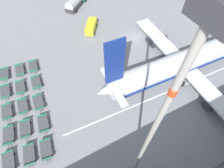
{
  "coord_description": "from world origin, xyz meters",
  "views": [
    {
      "loc": [
        27.6,
        -20.73,
        27.83
      ],
      "look_at": [
        10.88,
        -12.04,
        1.88
      ],
      "focal_mm": 28.0,
      "sensor_mm": 36.0,
      "label": 1
    }
  ],
  "objects_px": {
    "baggage_dolly_row_near_col_d": "(8,135)",
    "baggage_dolly_row_mid_b_col_a": "(33,66)",
    "baggage_dolly_row_mid_a_col_b": "(20,87)",
    "baggage_dolly_row_mid_b_col_e": "(46,149)",
    "fuel_tanker_primary": "(75,2)",
    "apron_light_mast": "(156,125)",
    "airplane": "(188,60)",
    "baggage_dolly_row_near_col_b": "(5,92)",
    "service_van": "(91,26)",
    "baggage_dolly_row_mid_a_col_a": "(20,70)",
    "baggage_dolly_row_near_col_e": "(9,162)",
    "baggage_dolly_row_mid_b_col_b": "(36,82)",
    "baggage_dolly_row_mid_a_col_c": "(23,106)",
    "baggage_dolly_row_near_col_c": "(7,112)",
    "baggage_dolly_row_mid_b_col_d": "(43,123)",
    "baggage_dolly_row_near_col_a": "(4,74)",
    "baggage_dolly_row_mid_a_col_d": "(25,129)",
    "baggage_dolly_row_mid_b_col_c": "(39,102)",
    "baggage_dolly_row_mid_a_col_e": "(29,155)"
  },
  "relations": [
    {
      "from": "baggage_dolly_row_mid_a_col_a",
      "to": "apron_light_mast",
      "type": "xyz_separation_m",
      "value": [
        26.32,
        11.57,
        14.55
      ]
    },
    {
      "from": "service_van",
      "to": "baggage_dolly_row_near_col_a",
      "type": "relative_size",
      "value": 1.52
    },
    {
      "from": "baggage_dolly_row_mid_b_col_c",
      "to": "baggage_dolly_row_near_col_d",
      "type": "bearing_deg",
      "value": -55.84
    },
    {
      "from": "baggage_dolly_row_near_col_b",
      "to": "baggage_dolly_row_mid_b_col_b",
      "type": "bearing_deg",
      "value": 84.84
    },
    {
      "from": "baggage_dolly_row_near_col_c",
      "to": "baggage_dolly_row_mid_a_col_e",
      "type": "relative_size",
      "value": 0.99
    },
    {
      "from": "baggage_dolly_row_mid_a_col_c",
      "to": "apron_light_mast",
      "type": "xyz_separation_m",
      "value": [
        17.38,
        12.62,
        14.55
      ]
    },
    {
      "from": "baggage_dolly_row_near_col_d",
      "to": "baggage_dolly_row_mid_b_col_e",
      "type": "distance_m",
      "value": 6.85
    },
    {
      "from": "service_van",
      "to": "baggage_dolly_row_near_col_c",
      "type": "height_order",
      "value": "service_van"
    },
    {
      "from": "airplane",
      "to": "baggage_dolly_row_near_col_d",
      "type": "distance_m",
      "value": 34.46
    },
    {
      "from": "baggage_dolly_row_near_col_b",
      "to": "baggage_dolly_row_mid_a_col_a",
      "type": "relative_size",
      "value": 1.0
    },
    {
      "from": "baggage_dolly_row_near_col_e",
      "to": "baggage_dolly_row_mid_a_col_b",
      "type": "xyz_separation_m",
      "value": [
        -12.97,
        4.03,
        0.0
      ]
    },
    {
      "from": "baggage_dolly_row_mid_a_col_b",
      "to": "baggage_dolly_row_mid_b_col_e",
      "type": "xyz_separation_m",
      "value": [
        13.69,
        1.34,
        0.0
      ]
    },
    {
      "from": "service_van",
      "to": "apron_light_mast",
      "type": "distance_m",
      "value": 35.79
    },
    {
      "from": "baggage_dolly_row_mid_b_col_b",
      "to": "baggage_dolly_row_mid_b_col_d",
      "type": "xyz_separation_m",
      "value": [
        9.08,
        -0.95,
        0.0
      ]
    },
    {
      "from": "baggage_dolly_row_near_col_d",
      "to": "baggage_dolly_row_mid_a_col_e",
      "type": "bearing_deg",
      "value": 26.95
    },
    {
      "from": "baggage_dolly_row_mid_b_col_d",
      "to": "baggage_dolly_row_mid_b_col_e",
      "type": "xyz_separation_m",
      "value": [
        4.37,
        -0.69,
        0.0
      ]
    },
    {
      "from": "baggage_dolly_row_near_col_a",
      "to": "apron_light_mast",
      "type": "distance_m",
      "value": 33.67
    },
    {
      "from": "baggage_dolly_row_mid_b_col_a",
      "to": "baggage_dolly_row_mid_b_col_b",
      "type": "height_order",
      "value": "same"
    },
    {
      "from": "baggage_dolly_row_near_col_a",
      "to": "baggage_dolly_row_mid_a_col_c",
      "type": "xyz_separation_m",
      "value": [
        9.28,
        1.92,
        0.0
      ]
    },
    {
      "from": "baggage_dolly_row_near_col_d",
      "to": "baggage_dolly_row_mid_b_col_a",
      "type": "relative_size",
      "value": 1.01
    },
    {
      "from": "service_van",
      "to": "baggage_dolly_row_mid_a_col_a",
      "type": "distance_m",
      "value": 19.53
    },
    {
      "from": "baggage_dolly_row_near_col_a",
      "to": "baggage_dolly_row_mid_a_col_a",
      "type": "height_order",
      "value": "same"
    },
    {
      "from": "baggage_dolly_row_mid_a_col_c",
      "to": "baggage_dolly_row_mid_a_col_d",
      "type": "relative_size",
      "value": 0.99
    },
    {
      "from": "baggage_dolly_row_near_col_c",
      "to": "baggage_dolly_row_mid_a_col_a",
      "type": "distance_m",
      "value": 9.57
    },
    {
      "from": "airplane",
      "to": "baggage_dolly_row_mid_b_col_d",
      "type": "height_order",
      "value": "airplane"
    },
    {
      "from": "baggage_dolly_row_near_col_e",
      "to": "baggage_dolly_row_mid_b_col_b",
      "type": "relative_size",
      "value": 1.0
    },
    {
      "from": "baggage_dolly_row_near_col_d",
      "to": "baggage_dolly_row_mid_a_col_a",
      "type": "bearing_deg",
      "value": 162.74
    },
    {
      "from": "baggage_dolly_row_mid_b_col_e",
      "to": "baggage_dolly_row_near_col_e",
      "type": "bearing_deg",
      "value": -97.67
    },
    {
      "from": "airplane",
      "to": "baggage_dolly_row_near_col_b",
      "type": "distance_m",
      "value": 35.43
    },
    {
      "from": "service_van",
      "to": "baggage_dolly_row_near_col_b",
      "type": "relative_size",
      "value": 1.53
    },
    {
      "from": "baggage_dolly_row_near_col_c",
      "to": "baggage_dolly_row_mid_b_col_e",
      "type": "height_order",
      "value": "same"
    },
    {
      "from": "baggage_dolly_row_mid_a_col_d",
      "to": "baggage_dolly_row_mid_a_col_c",
      "type": "bearing_deg",
      "value": 173.96
    },
    {
      "from": "baggage_dolly_row_mid_a_col_a",
      "to": "baggage_dolly_row_mid_a_col_e",
      "type": "xyz_separation_m",
      "value": [
        17.8,
        -1.83,
        0.0
      ]
    },
    {
      "from": "baggage_dolly_row_mid_b_col_d",
      "to": "apron_light_mast",
      "type": "relative_size",
      "value": 0.15
    },
    {
      "from": "baggage_dolly_row_mid_a_col_d",
      "to": "baggage_dolly_row_mid_b_col_d",
      "type": "bearing_deg",
      "value": 81.7
    },
    {
      "from": "service_van",
      "to": "baggage_dolly_row_mid_b_col_c",
      "type": "xyz_separation_m",
      "value": [
        15.28,
        -17.01,
        -0.62
      ]
    },
    {
      "from": "airplane",
      "to": "baggage_dolly_row_mid_a_col_c",
      "type": "distance_m",
      "value": 31.96
    },
    {
      "from": "baggage_dolly_row_near_col_d",
      "to": "baggage_dolly_row_mid_a_col_e",
      "type": "height_order",
      "value": "same"
    },
    {
      "from": "fuel_tanker_primary",
      "to": "baggage_dolly_row_mid_b_col_a",
      "type": "distance_m",
      "value": 24.24
    },
    {
      "from": "apron_light_mast",
      "to": "baggage_dolly_row_mid_b_col_d",
      "type": "bearing_deg",
      "value": -140.64
    },
    {
      "from": "baggage_dolly_row_mid_a_col_d",
      "to": "baggage_dolly_row_mid_b_col_b",
      "type": "relative_size",
      "value": 1.01
    },
    {
      "from": "baggage_dolly_row_near_col_d",
      "to": "baggage_dolly_row_mid_b_col_b",
      "type": "distance_m",
      "value": 10.67
    },
    {
      "from": "airplane",
      "to": "baggage_dolly_row_mid_b_col_d",
      "type": "distance_m",
      "value": 29.0
    },
    {
      "from": "fuel_tanker_primary",
      "to": "apron_light_mast",
      "type": "relative_size",
      "value": 0.33
    },
    {
      "from": "baggage_dolly_row_near_col_c",
      "to": "baggage_dolly_row_near_col_b",
      "type": "bearing_deg",
      "value": 175.84
    },
    {
      "from": "baggage_dolly_row_mid_b_col_e",
      "to": "baggage_dolly_row_mid_b_col_a",
      "type": "bearing_deg",
      "value": 173.5
    },
    {
      "from": "baggage_dolly_row_mid_b_col_a",
      "to": "baggage_dolly_row_mid_b_col_b",
      "type": "relative_size",
      "value": 1.0
    },
    {
      "from": "baggage_dolly_row_mid_b_col_a",
      "to": "airplane",
      "type": "bearing_deg",
      "value": 61.44
    },
    {
      "from": "baggage_dolly_row_mid_a_col_c",
      "to": "fuel_tanker_primary",
      "type": "bearing_deg",
      "value": 143.36
    },
    {
      "from": "service_van",
      "to": "baggage_dolly_row_mid_b_col_a",
      "type": "relative_size",
      "value": 1.53
    }
  ]
}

